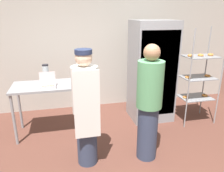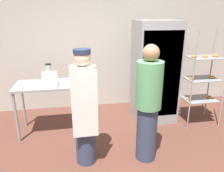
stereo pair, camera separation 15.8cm
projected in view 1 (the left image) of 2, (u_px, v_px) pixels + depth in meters
name	position (u px, v px, depth m)	size (l,w,h in m)	color
back_wall	(98.00, 45.00, 4.68)	(6.40, 0.12, 2.73)	#B7B2A8
refrigerator	(152.00, 72.00, 4.17)	(0.78, 0.70, 1.89)	gray
baking_rack	(198.00, 77.00, 4.05)	(0.66, 0.48, 1.78)	#93969B
prep_counter	(45.00, 91.00, 3.64)	(1.05, 0.62, 0.88)	gray
donut_box	(47.00, 85.00, 3.45)	(0.25, 0.19, 0.24)	silver
blender_pitcher	(46.00, 74.00, 3.71)	(0.13, 0.13, 0.31)	#99999E
person_baker	(86.00, 108.00, 2.84)	(0.34, 0.36, 1.60)	#333D56
person_customer	(149.00, 104.00, 2.96)	(0.35, 0.35, 1.65)	#333D56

